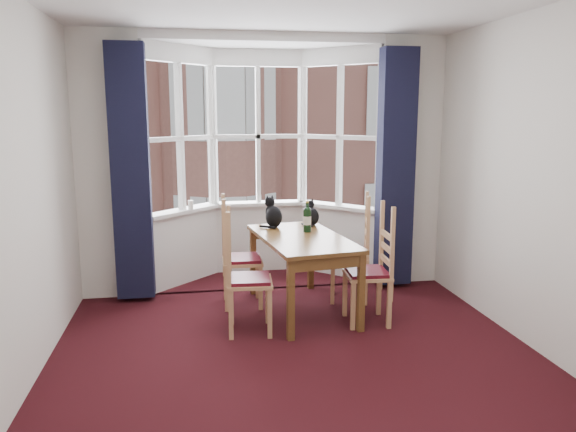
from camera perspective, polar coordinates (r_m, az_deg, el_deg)
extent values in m
plane|color=black|center=(4.39, 1.89, -16.19)|extent=(4.50, 4.50, 0.00)
plane|color=silver|center=(4.06, -26.82, 1.27)|extent=(0.00, 4.50, 4.50)
plane|color=silver|center=(4.78, 26.22, 2.57)|extent=(0.00, 4.50, 4.50)
plane|color=silver|center=(1.87, 16.26, -7.89)|extent=(4.00, 0.00, 4.00)
cube|color=silver|center=(6.17, -17.65, 4.74)|extent=(0.70, 0.12, 2.80)
cube|color=silver|center=(6.58, 12.22, 5.33)|extent=(0.70, 0.12, 2.80)
cube|color=black|center=(5.97, -15.67, 4.18)|extent=(0.38, 0.22, 2.60)
cube|color=black|center=(6.34, 10.87, 4.73)|extent=(0.38, 0.22, 2.60)
cube|color=brown|center=(5.52, 1.45, -2.29)|extent=(0.96, 1.53, 0.04)
cube|color=brown|center=(4.92, 0.27, -8.57)|extent=(0.07, 0.07, 0.73)
cube|color=brown|center=(6.14, -3.57, -4.66)|extent=(0.07, 0.07, 0.73)
cube|color=brown|center=(5.15, 7.42, -7.76)|extent=(0.07, 0.07, 0.73)
cube|color=brown|center=(6.33, 2.32, -4.18)|extent=(0.07, 0.07, 0.73)
cube|color=tan|center=(5.09, -3.92, -6.54)|extent=(0.43, 0.45, 0.06)
cube|color=#4F0D18|center=(5.08, -3.92, -6.38)|extent=(0.39, 0.41, 0.03)
cube|color=tan|center=(5.78, -4.67, -4.44)|extent=(0.41, 0.43, 0.06)
cube|color=#4F0D18|center=(5.78, -4.67, -4.30)|extent=(0.37, 0.39, 0.03)
cube|color=tan|center=(5.34, 8.04, -5.78)|extent=(0.43, 0.44, 0.06)
cube|color=#4F0D18|center=(5.34, 8.04, -5.63)|extent=(0.38, 0.40, 0.03)
cube|color=tan|center=(5.97, 6.25, -3.98)|extent=(0.49, 0.51, 0.06)
cube|color=#4F0D18|center=(5.97, 6.25, -3.84)|extent=(0.45, 0.46, 0.03)
ellipsoid|color=black|center=(5.95, -1.45, -0.09)|extent=(0.25, 0.28, 0.23)
sphere|color=black|center=(5.99, -1.87, 1.41)|extent=(0.14, 0.14, 0.11)
cone|color=black|center=(5.97, -2.12, 1.89)|extent=(0.05, 0.05, 0.05)
cone|color=black|center=(6.00, -1.62, 1.94)|extent=(0.05, 0.05, 0.05)
ellipsoid|color=black|center=(6.06, 2.46, -0.07)|extent=(0.17, 0.21, 0.19)
sphere|color=black|center=(6.10, 2.25, 1.19)|extent=(0.10, 0.10, 0.09)
cone|color=black|center=(6.08, 2.02, 1.60)|extent=(0.04, 0.04, 0.04)
cone|color=black|center=(6.10, 2.48, 1.62)|extent=(0.04, 0.04, 0.04)
cylinder|color=black|center=(5.71, 1.96, -0.49)|extent=(0.08, 0.08, 0.23)
sphere|color=black|center=(5.69, 1.97, 0.58)|extent=(0.07, 0.07, 0.07)
cylinder|color=black|center=(5.68, 1.97, 1.01)|extent=(0.03, 0.03, 0.10)
cylinder|color=gold|center=(5.67, 1.97, 1.44)|extent=(0.03, 0.03, 0.02)
cylinder|color=silver|center=(5.71, 1.96, -0.44)|extent=(0.08, 0.08, 0.09)
cylinder|color=white|center=(6.52, -9.86, 1.12)|extent=(0.06, 0.06, 0.10)
plane|color=#333335|center=(36.97, -8.22, -1.96)|extent=(80.00, 80.00, 0.00)
cube|color=#995C4F|center=(18.13, -7.21, 7.43)|extent=(18.00, 6.00, 14.00)
cylinder|color=#995C4F|center=(15.14, -6.70, 6.83)|extent=(3.20, 3.20, 14.00)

